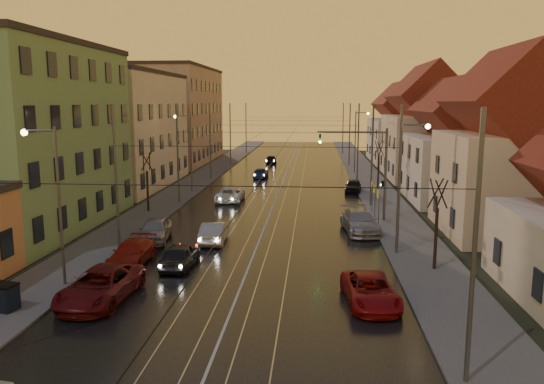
% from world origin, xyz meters
% --- Properties ---
extents(ground, '(160.00, 160.00, 0.00)m').
position_xyz_m(ground, '(0.00, 0.00, 0.00)').
color(ground, black).
rests_on(ground, ground).
extents(road, '(16.00, 120.00, 0.04)m').
position_xyz_m(road, '(0.00, 40.00, 0.02)').
color(road, black).
rests_on(road, ground).
extents(sidewalk_left, '(4.00, 120.00, 0.15)m').
position_xyz_m(sidewalk_left, '(-10.00, 40.00, 0.07)').
color(sidewalk_left, '#4C4C4C').
rests_on(sidewalk_left, ground).
extents(sidewalk_right, '(4.00, 120.00, 0.15)m').
position_xyz_m(sidewalk_right, '(10.00, 40.00, 0.07)').
color(sidewalk_right, '#4C4C4C').
rests_on(sidewalk_right, ground).
extents(tram_rail_0, '(0.06, 120.00, 0.03)m').
position_xyz_m(tram_rail_0, '(-2.20, 40.00, 0.06)').
color(tram_rail_0, gray).
rests_on(tram_rail_0, road).
extents(tram_rail_1, '(0.06, 120.00, 0.03)m').
position_xyz_m(tram_rail_1, '(-0.77, 40.00, 0.06)').
color(tram_rail_1, gray).
rests_on(tram_rail_1, road).
extents(tram_rail_2, '(0.06, 120.00, 0.03)m').
position_xyz_m(tram_rail_2, '(0.77, 40.00, 0.06)').
color(tram_rail_2, gray).
rests_on(tram_rail_2, road).
extents(tram_rail_3, '(0.06, 120.00, 0.03)m').
position_xyz_m(tram_rail_3, '(2.20, 40.00, 0.06)').
color(tram_rail_3, gray).
rests_on(tram_rail_3, road).
extents(apartment_left_1, '(10.00, 18.00, 13.00)m').
position_xyz_m(apartment_left_1, '(-17.50, 14.00, 6.50)').
color(apartment_left_1, '#6D915C').
rests_on(apartment_left_1, ground).
extents(apartment_left_2, '(10.00, 20.00, 12.00)m').
position_xyz_m(apartment_left_2, '(-17.50, 34.00, 6.00)').
color(apartment_left_2, beige).
rests_on(apartment_left_2, ground).
extents(apartment_left_3, '(10.00, 24.00, 14.00)m').
position_xyz_m(apartment_left_3, '(-17.50, 58.00, 7.00)').
color(apartment_left_3, '#957560').
rests_on(apartment_left_3, ground).
extents(house_right_1, '(8.67, 10.20, 10.80)m').
position_xyz_m(house_right_1, '(17.00, 15.00, 5.45)').
color(house_right_1, beige).
rests_on(house_right_1, ground).
extents(house_right_2, '(9.18, 12.24, 9.20)m').
position_xyz_m(house_right_2, '(17.00, 28.00, 4.64)').
color(house_right_2, '#BAB5AC').
rests_on(house_right_2, ground).
extents(house_right_3, '(9.18, 14.28, 11.50)m').
position_xyz_m(house_right_3, '(17.00, 43.00, 5.80)').
color(house_right_3, beige).
rests_on(house_right_3, ground).
extents(house_right_4, '(9.18, 16.32, 10.00)m').
position_xyz_m(house_right_4, '(17.00, 61.00, 5.05)').
color(house_right_4, '#BAB5AC').
rests_on(house_right_4, ground).
extents(catenary_pole_r_0, '(0.16, 0.16, 9.00)m').
position_xyz_m(catenary_pole_r_0, '(8.60, -6.00, 4.50)').
color(catenary_pole_r_0, '#595B60').
rests_on(catenary_pole_r_0, ground).
extents(catenary_pole_l_1, '(0.16, 0.16, 9.00)m').
position_xyz_m(catenary_pole_l_1, '(-8.60, 9.00, 4.50)').
color(catenary_pole_l_1, '#595B60').
rests_on(catenary_pole_l_1, ground).
extents(catenary_pole_r_1, '(0.16, 0.16, 9.00)m').
position_xyz_m(catenary_pole_r_1, '(8.60, 9.00, 4.50)').
color(catenary_pole_r_1, '#595B60').
rests_on(catenary_pole_r_1, ground).
extents(catenary_pole_l_2, '(0.16, 0.16, 9.00)m').
position_xyz_m(catenary_pole_l_2, '(-8.60, 24.00, 4.50)').
color(catenary_pole_l_2, '#595B60').
rests_on(catenary_pole_l_2, ground).
extents(catenary_pole_r_2, '(0.16, 0.16, 9.00)m').
position_xyz_m(catenary_pole_r_2, '(8.60, 24.00, 4.50)').
color(catenary_pole_r_2, '#595B60').
rests_on(catenary_pole_r_2, ground).
extents(catenary_pole_l_3, '(0.16, 0.16, 9.00)m').
position_xyz_m(catenary_pole_l_3, '(-8.60, 39.00, 4.50)').
color(catenary_pole_l_3, '#595B60').
rests_on(catenary_pole_l_3, ground).
extents(catenary_pole_r_3, '(0.16, 0.16, 9.00)m').
position_xyz_m(catenary_pole_r_3, '(8.60, 39.00, 4.50)').
color(catenary_pole_r_3, '#595B60').
rests_on(catenary_pole_r_3, ground).
extents(catenary_pole_l_4, '(0.16, 0.16, 9.00)m').
position_xyz_m(catenary_pole_l_4, '(-8.60, 54.00, 4.50)').
color(catenary_pole_l_4, '#595B60').
rests_on(catenary_pole_l_4, ground).
extents(catenary_pole_r_4, '(0.16, 0.16, 9.00)m').
position_xyz_m(catenary_pole_r_4, '(8.60, 54.00, 4.50)').
color(catenary_pole_r_4, '#595B60').
rests_on(catenary_pole_r_4, ground).
extents(catenary_pole_l_5, '(0.16, 0.16, 9.00)m').
position_xyz_m(catenary_pole_l_5, '(-8.60, 72.00, 4.50)').
color(catenary_pole_l_5, '#595B60').
rests_on(catenary_pole_l_5, ground).
extents(catenary_pole_r_5, '(0.16, 0.16, 9.00)m').
position_xyz_m(catenary_pole_r_5, '(8.60, 72.00, 4.50)').
color(catenary_pole_r_5, '#595B60').
rests_on(catenary_pole_r_5, ground).
extents(street_lamp_0, '(1.75, 0.32, 8.00)m').
position_xyz_m(street_lamp_0, '(-9.10, 2.00, 4.89)').
color(street_lamp_0, '#595B60').
rests_on(street_lamp_0, ground).
extents(street_lamp_1, '(1.75, 0.32, 8.00)m').
position_xyz_m(street_lamp_1, '(9.10, 10.00, 4.89)').
color(street_lamp_1, '#595B60').
rests_on(street_lamp_1, ground).
extents(street_lamp_2, '(1.75, 0.32, 8.00)m').
position_xyz_m(street_lamp_2, '(-9.10, 30.00, 4.89)').
color(street_lamp_2, '#595B60').
rests_on(street_lamp_2, ground).
extents(street_lamp_3, '(1.75, 0.32, 8.00)m').
position_xyz_m(street_lamp_3, '(9.10, 46.00, 4.89)').
color(street_lamp_3, '#595B60').
rests_on(street_lamp_3, ground).
extents(traffic_light_mast, '(5.30, 0.32, 7.20)m').
position_xyz_m(traffic_light_mast, '(7.99, 18.00, 4.60)').
color(traffic_light_mast, '#595B60').
rests_on(traffic_light_mast, ground).
extents(bare_tree_0, '(1.09, 1.09, 5.11)m').
position_xyz_m(bare_tree_0, '(-10.20, 20.00, 2.49)').
color(bare_tree_0, black).
rests_on(bare_tree_0, ground).
extents(bare_tree_1, '(1.09, 1.09, 5.11)m').
position_xyz_m(bare_tree_1, '(10.20, 6.00, 2.49)').
color(bare_tree_1, black).
rests_on(bare_tree_1, ground).
extents(bare_tree_2, '(1.09, 1.09, 5.11)m').
position_xyz_m(bare_tree_2, '(10.40, 34.00, 2.49)').
color(bare_tree_2, black).
rests_on(bare_tree_2, ground).
extents(driving_car_0, '(1.69, 4.13, 1.40)m').
position_xyz_m(driving_car_0, '(-3.84, 5.58, 0.70)').
color(driving_car_0, black).
rests_on(driving_car_0, ground).
extents(driving_car_1, '(1.65, 4.32, 1.40)m').
position_xyz_m(driving_car_1, '(-2.92, 11.02, 0.70)').
color(driving_car_1, '#ABABB0').
rests_on(driving_car_1, ground).
extents(driving_car_2, '(2.34, 4.99, 1.38)m').
position_xyz_m(driving_car_2, '(-4.13, 25.47, 0.69)').
color(driving_car_2, silver).
rests_on(driving_car_2, ground).
extents(driving_car_3, '(1.84, 4.27, 1.23)m').
position_xyz_m(driving_car_3, '(-2.85, 40.99, 0.61)').
color(driving_car_3, '#171D46').
rests_on(driving_car_3, ground).
extents(driving_car_4, '(1.94, 4.04, 1.33)m').
position_xyz_m(driving_car_4, '(-2.82, 56.18, 0.67)').
color(driving_car_4, black).
rests_on(driving_car_4, ground).
extents(parked_left_1, '(2.88, 5.66, 1.53)m').
position_xyz_m(parked_left_1, '(-6.20, 0.21, 0.77)').
color(parked_left_1, '#590F13').
rests_on(parked_left_1, ground).
extents(parked_left_2, '(1.87, 4.52, 1.31)m').
position_xyz_m(parked_left_2, '(-6.74, 6.01, 0.65)').
color(parked_left_2, maroon).
rests_on(parked_left_2, ground).
extents(parked_left_3, '(2.34, 4.73, 1.55)m').
position_xyz_m(parked_left_3, '(-6.90, 11.01, 0.78)').
color(parked_left_3, gray).
rests_on(parked_left_3, ground).
extents(parked_right_0, '(2.65, 4.94, 1.32)m').
position_xyz_m(parked_right_0, '(6.20, 0.85, 0.66)').
color(parked_right_0, maroon).
rests_on(parked_right_0, ground).
extents(parked_right_1, '(2.81, 5.60, 1.56)m').
position_xyz_m(parked_right_1, '(6.86, 14.51, 0.78)').
color(parked_right_1, '#9F9FA4').
rests_on(parked_right_1, ground).
extents(parked_right_2, '(2.04, 4.05, 1.32)m').
position_xyz_m(parked_right_2, '(7.60, 31.54, 0.66)').
color(parked_right_2, black).
rests_on(parked_right_2, ground).
extents(dumpster, '(1.35, 1.06, 1.10)m').
position_xyz_m(dumpster, '(-9.94, -1.44, 0.70)').
color(dumpster, black).
rests_on(dumpster, sidewalk_left).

